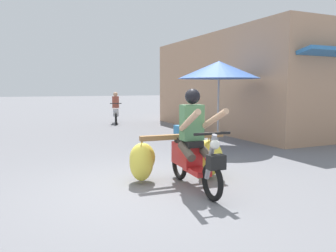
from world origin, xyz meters
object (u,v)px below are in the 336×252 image
(motorbike_distant_ahead_left, at_px, (116,111))
(produce_crate, at_px, (184,131))
(market_umbrella_near_shop, at_px, (219,70))
(motorbike_main_loaded, at_px, (183,153))

(motorbike_distant_ahead_left, bearing_deg, produce_crate, -78.74)
(market_umbrella_near_shop, xyz_separation_m, produce_crate, (-0.06, 1.98, -1.90))
(motorbike_main_loaded, relative_size, motorbike_distant_ahead_left, 1.19)
(motorbike_distant_ahead_left, distance_m, produce_crate, 4.95)
(motorbike_main_loaded, relative_size, produce_crate, 3.39)
(market_umbrella_near_shop, bearing_deg, produce_crate, 91.62)
(produce_crate, bearing_deg, market_umbrella_near_shop, -88.38)
(motorbike_main_loaded, bearing_deg, produce_crate, 63.01)
(motorbike_main_loaded, relative_size, market_umbrella_near_shop, 0.82)
(motorbike_distant_ahead_left, bearing_deg, motorbike_main_loaded, -98.92)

